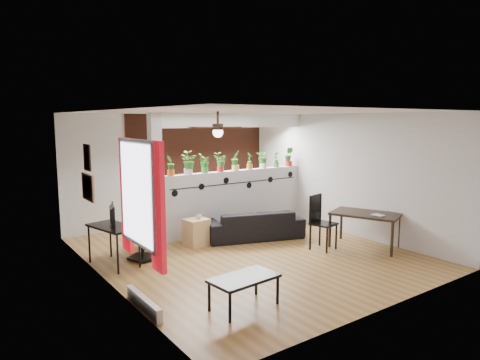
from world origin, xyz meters
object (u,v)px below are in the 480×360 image
object	(u,v)px
potted_plant_0	(171,165)
potted_plant_4	(235,160)
coffee_table	(244,280)
folding_chair	(319,217)
potted_plant_5	(250,160)
potted_plant_8	(289,156)
ceiling_fan	(218,129)
potted_plant_1	(188,162)
dining_table	(365,216)
computer_desk	(113,230)
potted_plant_6	(263,158)
cube_shelf	(196,232)
potted_plant_7	(276,159)
cup	(198,216)
potted_plant_2	(205,163)
sofa	(254,225)
potted_plant_3	(220,162)
office_chair	(140,233)

from	to	relation	value
potted_plant_0	potted_plant_4	size ratio (longest dim) A/B	0.92
coffee_table	folding_chair	bearing A→B (deg)	25.40
potted_plant_5	potted_plant_8	bearing A→B (deg)	0.00
ceiling_fan	coffee_table	xyz separation A→B (m)	(-0.63, -1.60, -1.94)
potted_plant_1	potted_plant_8	size ratio (longest dim) A/B	1.03
potted_plant_1	dining_table	xyz separation A→B (m)	(2.47, -2.56, -0.99)
potted_plant_1	dining_table	bearing A→B (deg)	-46.09
ceiling_fan	computer_desk	xyz separation A→B (m)	(-1.45, 1.04, -1.69)
potted_plant_5	potted_plant_6	bearing A→B (deg)	-0.00
potted_plant_5	cube_shelf	distance (m)	2.22
potted_plant_7	potted_plant_0	bearing A→B (deg)	180.00
potted_plant_7	folding_chair	xyz separation A→B (m)	(-0.70, -2.11, -0.93)
cup	folding_chair	distance (m)	2.35
potted_plant_8	coffee_table	world-z (taller)	potted_plant_8
potted_plant_8	cube_shelf	size ratio (longest dim) A/B	0.87
potted_plant_8	potted_plant_5	bearing A→B (deg)	180.00
cube_shelf	potted_plant_8	bearing A→B (deg)	4.02
computer_desk	potted_plant_1	bearing A→B (deg)	22.05
potted_plant_0	potted_plant_7	xyz separation A→B (m)	(2.77, 0.00, -0.02)
potted_plant_2	folding_chair	size ratio (longest dim) A/B	0.39
potted_plant_1	potted_plant_5	bearing A→B (deg)	0.00
potted_plant_2	sofa	xyz separation A→B (m)	(0.71, -0.79, -1.29)
potted_plant_1	coffee_table	size ratio (longest dim) A/B	0.50
potted_plant_3	cup	xyz separation A→B (m)	(-0.88, -0.56, -0.99)
potted_plant_1	potted_plant_8	distance (m)	2.77
cube_shelf	potted_plant_1	bearing A→B (deg)	68.82
potted_plant_5	potted_plant_6	world-z (taller)	potted_plant_6
cup	potted_plant_4	bearing A→B (deg)	23.67
sofa	dining_table	xyz separation A→B (m)	(1.36, -1.77, 0.33)
potted_plant_6	computer_desk	xyz separation A→B (m)	(-3.84, -0.76, -0.96)
potted_plant_3	coffee_table	xyz separation A→B (m)	(-1.83, -3.40, -1.19)
potted_plant_6	potted_plant_8	bearing A→B (deg)	0.00
potted_plant_3	computer_desk	xyz separation A→B (m)	(-2.65, -0.76, -0.95)
potted_plant_7	coffee_table	size ratio (longest dim) A/B	0.38
cube_shelf	dining_table	world-z (taller)	dining_table
potted_plant_5	potted_plant_6	distance (m)	0.40
potted_plant_2	cup	distance (m)	1.24
potted_plant_1	computer_desk	xyz separation A→B (m)	(-1.86, -0.76, -0.98)
ceiling_fan	computer_desk	size ratio (longest dim) A/B	1.15
potted_plant_2	office_chair	size ratio (longest dim) A/B	0.38
potted_plant_1	folding_chair	size ratio (longest dim) A/B	0.46
potted_plant_7	potted_plant_8	world-z (taller)	potted_plant_8
computer_desk	coffee_table	xyz separation A→B (m)	(0.82, -2.65, -0.24)
cup	computer_desk	xyz separation A→B (m)	(-1.77, -0.20, 0.05)
ceiling_fan	coffee_table	size ratio (longest dim) A/B	1.26
potted_plant_1	potted_plant_7	world-z (taller)	potted_plant_1
potted_plant_6	coffee_table	world-z (taller)	potted_plant_6
potted_plant_0	office_chair	size ratio (longest dim) A/B	0.38
office_chair	potted_plant_5	bearing A→B (deg)	13.51
potted_plant_4	potted_plant_6	bearing A→B (deg)	-0.00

